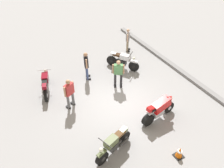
{
  "coord_description": "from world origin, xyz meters",
  "views": [
    {
      "loc": [
        7.3,
        -4.6,
        8.21
      ],
      "look_at": [
        -0.71,
        0.03,
        0.75
      ],
      "focal_mm": 37.53,
      "sensor_mm": 36.0,
      "label": 1
    }
  ],
  "objects_px": {
    "person_in_gray_shirt": "(128,39)",
    "traffic_cone": "(180,152)",
    "motorcycle_maroon_cruiser": "(46,84)",
    "person_in_green_shirt": "(118,72)",
    "motorcycle_olive_vintage": "(114,144)",
    "person_in_black_shirt": "(86,64)",
    "motorcycle_silver_cruiser": "(122,61)",
    "motorcycle_red_sportbike": "(159,109)",
    "person_in_red_shirt": "(69,92)"
  },
  "relations": [
    {
      "from": "person_in_red_shirt",
      "to": "person_in_gray_shirt",
      "type": "bearing_deg",
      "value": -84.08
    },
    {
      "from": "motorcycle_red_sportbike",
      "to": "person_in_green_shirt",
      "type": "height_order",
      "value": "person_in_green_shirt"
    },
    {
      "from": "person_in_red_shirt",
      "to": "motorcycle_silver_cruiser",
      "type": "bearing_deg",
      "value": -92.87
    },
    {
      "from": "person_in_gray_shirt",
      "to": "traffic_cone",
      "type": "bearing_deg",
      "value": -70.6
    },
    {
      "from": "person_in_green_shirt",
      "to": "motorcycle_maroon_cruiser",
      "type": "bearing_deg",
      "value": -79.47
    },
    {
      "from": "person_in_red_shirt",
      "to": "person_in_green_shirt",
      "type": "xyz_separation_m",
      "value": [
        -0.24,
        2.86,
        -0.02
      ]
    },
    {
      "from": "traffic_cone",
      "to": "person_in_black_shirt",
      "type": "bearing_deg",
      "value": -171.78
    },
    {
      "from": "person_in_black_shirt",
      "to": "person_in_gray_shirt",
      "type": "height_order",
      "value": "person_in_black_shirt"
    },
    {
      "from": "traffic_cone",
      "to": "person_in_red_shirt",
      "type": "bearing_deg",
      "value": -151.37
    },
    {
      "from": "person_in_red_shirt",
      "to": "traffic_cone",
      "type": "xyz_separation_m",
      "value": [
        4.84,
        2.64,
        -0.69
      ]
    },
    {
      "from": "motorcycle_olive_vintage",
      "to": "person_in_gray_shirt",
      "type": "bearing_deg",
      "value": -144.94
    },
    {
      "from": "person_in_black_shirt",
      "to": "traffic_cone",
      "type": "bearing_deg",
      "value": -62.1
    },
    {
      "from": "motorcycle_maroon_cruiser",
      "to": "traffic_cone",
      "type": "xyz_separation_m",
      "value": [
        6.56,
        3.32,
        -0.26
      ]
    },
    {
      "from": "person_in_gray_shirt",
      "to": "traffic_cone",
      "type": "distance_m",
      "value": 8.49
    },
    {
      "from": "person_in_black_shirt",
      "to": "motorcycle_red_sportbike",
      "type": "bearing_deg",
      "value": -51.2
    },
    {
      "from": "motorcycle_olive_vintage",
      "to": "person_in_gray_shirt",
      "type": "height_order",
      "value": "person_in_gray_shirt"
    },
    {
      "from": "motorcycle_silver_cruiser",
      "to": "person_in_black_shirt",
      "type": "distance_m",
      "value": 2.33
    },
    {
      "from": "motorcycle_olive_vintage",
      "to": "traffic_cone",
      "type": "relative_size",
      "value": 3.59
    },
    {
      "from": "motorcycle_red_sportbike",
      "to": "motorcycle_silver_cruiser",
      "type": "bearing_deg",
      "value": 73.89
    },
    {
      "from": "motorcycle_red_sportbike",
      "to": "motorcycle_olive_vintage",
      "type": "bearing_deg",
      "value": -174.92
    },
    {
      "from": "person_in_black_shirt",
      "to": "person_in_green_shirt",
      "type": "xyz_separation_m",
      "value": [
        1.49,
        1.17,
        -0.03
      ]
    },
    {
      "from": "person_in_red_shirt",
      "to": "traffic_cone",
      "type": "height_order",
      "value": "person_in_red_shirt"
    },
    {
      "from": "person_in_green_shirt",
      "to": "traffic_cone",
      "type": "height_order",
      "value": "person_in_green_shirt"
    },
    {
      "from": "motorcycle_silver_cruiser",
      "to": "person_in_gray_shirt",
      "type": "relative_size",
      "value": 1.14
    },
    {
      "from": "person_in_black_shirt",
      "to": "traffic_cone",
      "type": "height_order",
      "value": "person_in_black_shirt"
    },
    {
      "from": "motorcycle_olive_vintage",
      "to": "person_in_black_shirt",
      "type": "xyz_separation_m",
      "value": [
        -5.06,
        1.2,
        0.48
      ]
    },
    {
      "from": "traffic_cone",
      "to": "motorcycle_maroon_cruiser",
      "type": "bearing_deg",
      "value": -153.14
    },
    {
      "from": "motorcycle_silver_cruiser",
      "to": "motorcycle_red_sportbike",
      "type": "xyz_separation_m",
      "value": [
        4.36,
        -0.73,
        0.07
      ]
    },
    {
      "from": "motorcycle_red_sportbike",
      "to": "person_in_gray_shirt",
      "type": "distance_m",
      "value": 6.32
    },
    {
      "from": "motorcycle_maroon_cruiser",
      "to": "person_in_red_shirt",
      "type": "relative_size",
      "value": 1.2
    },
    {
      "from": "person_in_green_shirt",
      "to": "motorcycle_silver_cruiser",
      "type": "bearing_deg",
      "value": 173.78
    },
    {
      "from": "person_in_gray_shirt",
      "to": "motorcycle_red_sportbike",
      "type": "bearing_deg",
      "value": -71.43
    },
    {
      "from": "motorcycle_maroon_cruiser",
      "to": "person_in_black_shirt",
      "type": "bearing_deg",
      "value": -70.35
    },
    {
      "from": "motorcycle_olive_vintage",
      "to": "traffic_cone",
      "type": "xyz_separation_m",
      "value": [
        1.5,
        2.15,
        -0.23
      ]
    },
    {
      "from": "motorcycle_silver_cruiser",
      "to": "person_in_gray_shirt",
      "type": "height_order",
      "value": "person_in_gray_shirt"
    },
    {
      "from": "motorcycle_silver_cruiser",
      "to": "person_in_black_shirt",
      "type": "relative_size",
      "value": 1.06
    },
    {
      "from": "motorcycle_maroon_cruiser",
      "to": "person_in_red_shirt",
      "type": "height_order",
      "value": "person_in_red_shirt"
    },
    {
      "from": "motorcycle_silver_cruiser",
      "to": "motorcycle_olive_vintage",
      "type": "xyz_separation_m",
      "value": [
        4.93,
        -3.49,
        -0.03
      ]
    },
    {
      "from": "person_in_green_shirt",
      "to": "traffic_cone",
      "type": "relative_size",
      "value": 3.11
    },
    {
      "from": "motorcycle_maroon_cruiser",
      "to": "person_in_gray_shirt",
      "type": "height_order",
      "value": "person_in_gray_shirt"
    },
    {
      "from": "motorcycle_silver_cruiser",
      "to": "motorcycle_maroon_cruiser",
      "type": "bearing_deg",
      "value": -126.41
    },
    {
      "from": "person_in_gray_shirt",
      "to": "person_in_red_shirt",
      "type": "relative_size",
      "value": 0.94
    },
    {
      "from": "motorcycle_red_sportbike",
      "to": "person_in_red_shirt",
      "type": "height_order",
      "value": "person_in_red_shirt"
    },
    {
      "from": "motorcycle_silver_cruiser",
      "to": "motorcycle_olive_vintage",
      "type": "distance_m",
      "value": 6.04
    },
    {
      "from": "motorcycle_maroon_cruiser",
      "to": "motorcycle_red_sportbike",
      "type": "distance_m",
      "value": 5.97
    },
    {
      "from": "motorcycle_olive_vintage",
      "to": "person_in_black_shirt",
      "type": "bearing_deg",
      "value": -121.47
    },
    {
      "from": "motorcycle_red_sportbike",
      "to": "person_in_green_shirt",
      "type": "xyz_separation_m",
      "value": [
        -3.01,
        -0.39,
        0.34
      ]
    },
    {
      "from": "person_in_black_shirt",
      "to": "person_in_green_shirt",
      "type": "relative_size",
      "value": 1.03
    },
    {
      "from": "motorcycle_olive_vintage",
      "to": "motorcycle_red_sportbike",
      "type": "bearing_deg",
      "value": 173.64
    },
    {
      "from": "motorcycle_maroon_cruiser",
      "to": "person_in_green_shirt",
      "type": "distance_m",
      "value": 3.86
    }
  ]
}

